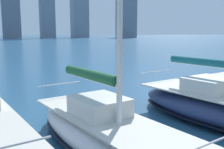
{
  "coord_description": "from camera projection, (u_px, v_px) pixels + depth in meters",
  "views": [
    {
      "loc": [
        3.36,
        0.86,
        3.5
      ],
      "look_at": [
        -0.21,
        -6.36,
        2.2
      ],
      "focal_mm": 42.0,
      "sensor_mm": 36.0,
      "label": 1
    }
  ],
  "objects": [
    {
      "name": "sailboat_forest",
      "position": [
        107.0,
        130.0,
        7.79
      ],
      "size": [
        3.51,
        7.8,
        10.24
      ],
      "color": "white",
      "rests_on": "ground"
    },
    {
      "name": "sailboat_teal",
      "position": [
        218.0,
        105.0,
        10.37
      ],
      "size": [
        4.2,
        7.79,
        10.12
      ],
      "color": "navy",
      "rests_on": "ground"
    }
  ]
}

